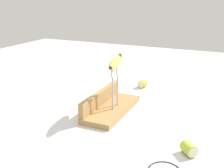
# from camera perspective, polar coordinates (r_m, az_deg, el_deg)

# --- Properties ---
(ground_plane) EXTENTS (3.00, 3.00, 0.00)m
(ground_plane) POSITION_cam_1_polar(r_m,az_deg,el_deg) (1.19, 0.00, -5.63)
(ground_plane) COLOR silver
(wooden_board) EXTENTS (0.34, 0.13, 0.02)m
(wooden_board) POSITION_cam_1_polar(r_m,az_deg,el_deg) (1.19, 0.00, -5.12)
(wooden_board) COLOR #A87F4C
(wooden_board) RESTS_ON ground
(board_backstop) EXTENTS (0.33, 0.02, 0.06)m
(board_backstop) POSITION_cam_1_polar(r_m,az_deg,el_deg) (1.19, -2.39, -2.83)
(board_backstop) COLOR #A87F4C
(board_backstop) RESTS_ON wooden_board
(fork_stand_center) EXTENTS (0.08, 0.01, 0.17)m
(fork_stand_center) POSITION_cam_1_polar(r_m,az_deg,el_deg) (1.14, 0.65, 0.12)
(fork_stand_center) COLOR #B2B2B7
(fork_stand_center) RESTS_ON wooden_board
(banana_raised_center) EXTENTS (0.19, 0.07, 0.04)m
(banana_raised_center) POSITION_cam_1_polar(r_m,az_deg,el_deg) (1.12, 0.66, 4.45)
(banana_raised_center) COLOR #DBD147
(banana_raised_center) RESTS_ON fork_stand_center
(fork_fallen_near) EXTENTS (0.15, 0.10, 0.01)m
(fork_fallen_near) POSITION_cam_1_polar(r_m,az_deg,el_deg) (1.25, -4.08, -4.31)
(fork_fallen_near) COLOR #B2B2B7
(fork_fallen_near) RESTS_ON ground
(banana_chunk_near) EXTENTS (0.06, 0.06, 0.04)m
(banana_chunk_near) POSITION_cam_1_polar(r_m,az_deg,el_deg) (0.92, 15.49, -12.67)
(banana_chunk_near) COLOR #B2C138
(banana_chunk_near) RESTS_ON ground
(banana_chunk_far) EXTENTS (0.05, 0.05, 0.04)m
(banana_chunk_far) POSITION_cam_1_polar(r_m,az_deg,el_deg) (1.49, 6.21, 0.01)
(banana_chunk_far) COLOR gold
(banana_chunk_far) RESTS_ON ground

